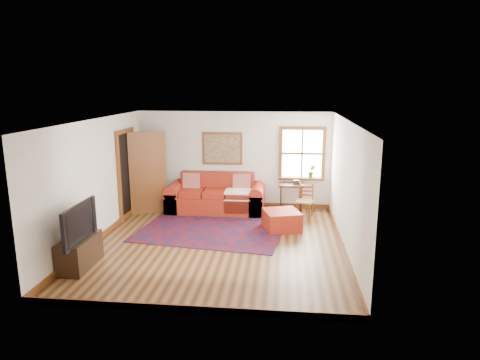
# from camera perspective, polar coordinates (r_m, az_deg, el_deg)

# --- Properties ---
(ground) EXTENTS (5.50, 5.50, 0.00)m
(ground) POSITION_cam_1_polar(r_m,az_deg,el_deg) (8.82, -2.91, -8.44)
(ground) COLOR #402411
(ground) RESTS_ON ground
(room_envelope) EXTENTS (5.04, 5.54, 2.52)m
(room_envelope) POSITION_cam_1_polar(r_m,az_deg,el_deg) (8.39, -3.02, 2.18)
(room_envelope) COLOR silver
(room_envelope) RESTS_ON ground
(window) EXTENTS (1.18, 0.20, 1.38)m
(window) POSITION_cam_1_polar(r_m,az_deg,el_deg) (11.01, 8.41, 2.79)
(window) COLOR white
(window) RESTS_ON ground
(doorway) EXTENTS (0.89, 1.08, 2.14)m
(doorway) POSITION_cam_1_polar(r_m,az_deg,el_deg) (10.72, -13.23, 1.00)
(doorway) COLOR black
(doorway) RESTS_ON ground
(framed_artwork) EXTENTS (1.05, 0.07, 0.85)m
(framed_artwork) POSITION_cam_1_polar(r_m,az_deg,el_deg) (11.08, -2.39, 4.22)
(framed_artwork) COLOR brown
(framed_artwork) RESTS_ON ground
(persian_rug) EXTENTS (3.40, 2.86, 0.02)m
(persian_rug) POSITION_cam_1_polar(r_m,az_deg,el_deg) (9.68, -3.64, -6.44)
(persian_rug) COLOR #5A0C14
(persian_rug) RESTS_ON ground
(red_leather_sofa) EXTENTS (2.44, 1.01, 0.96)m
(red_leather_sofa) POSITION_cam_1_polar(r_m,az_deg,el_deg) (10.93, -3.20, -2.52)
(red_leather_sofa) COLOR maroon
(red_leather_sofa) RESTS_ON ground
(red_ottoman) EXTENTS (0.93, 0.93, 0.42)m
(red_ottoman) POSITION_cam_1_polar(r_m,az_deg,el_deg) (9.62, 5.58, -5.34)
(red_ottoman) COLOR maroon
(red_ottoman) RESTS_ON ground
(side_table) EXTENTS (0.61, 0.46, 0.73)m
(side_table) POSITION_cam_1_polar(r_m,az_deg,el_deg) (10.82, 6.84, -1.18)
(side_table) COLOR #301D10
(side_table) RESTS_ON ground
(ladder_back_chair) EXTENTS (0.47, 0.45, 0.83)m
(ladder_back_chair) POSITION_cam_1_polar(r_m,az_deg,el_deg) (10.48, 8.66, -2.60)
(ladder_back_chair) COLOR tan
(ladder_back_chair) RESTS_ON ground
(media_cabinet) EXTENTS (0.44, 0.99, 0.54)m
(media_cabinet) POSITION_cam_1_polar(r_m,az_deg,el_deg) (8.16, -20.61, -9.03)
(media_cabinet) COLOR #301D10
(media_cabinet) RESTS_ON ground
(television) EXTENTS (0.15, 1.16, 0.67)m
(television) POSITION_cam_1_polar(r_m,az_deg,el_deg) (7.81, -21.37, -5.34)
(television) COLOR black
(television) RESTS_ON media_cabinet
(candle_hurricane) EXTENTS (0.12, 0.12, 0.18)m
(candle_hurricane) POSITION_cam_1_polar(r_m,az_deg,el_deg) (8.38, -19.20, -5.75)
(candle_hurricane) COLOR silver
(candle_hurricane) RESTS_ON media_cabinet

